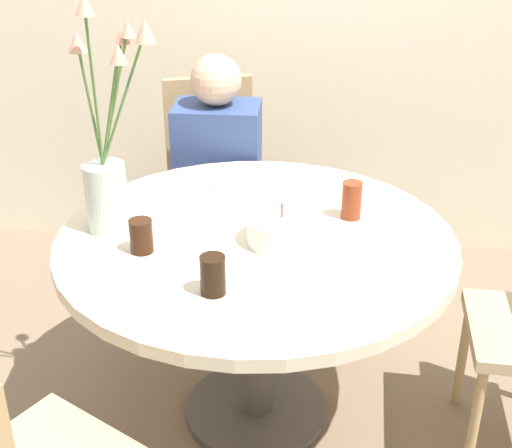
# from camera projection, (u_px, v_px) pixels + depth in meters

# --- Properties ---
(ground_plane) EXTENTS (16.00, 16.00, 0.00)m
(ground_plane) POSITION_uv_depth(u_px,v_px,m) (256.00, 412.00, 2.49)
(ground_plane) COLOR #7A6651
(dining_table) EXTENTS (1.22, 1.22, 0.70)m
(dining_table) POSITION_uv_depth(u_px,v_px,m) (256.00, 269.00, 2.23)
(dining_table) COLOR beige
(dining_table) RESTS_ON ground_plane
(chair_far_back) EXTENTS (0.49, 0.49, 0.91)m
(chair_far_back) POSITION_uv_depth(u_px,v_px,m) (213.00, 174.00, 3.09)
(chair_far_back) COLOR tan
(chair_far_back) RESTS_ON ground_plane
(birthday_cake) EXTENTS (0.21, 0.21, 0.13)m
(birthday_cake) POSITION_uv_depth(u_px,v_px,m) (281.00, 229.00, 2.12)
(birthday_cake) COLOR white
(birthday_cake) RESTS_ON dining_table
(flower_vase) EXTENTS (0.25, 0.20, 0.72)m
(flower_vase) POSITION_uv_depth(u_px,v_px,m) (108.00, 165.00, 2.12)
(flower_vase) COLOR silver
(flower_vase) RESTS_ON dining_table
(side_plate) EXTENTS (0.19, 0.19, 0.01)m
(side_plate) POSITION_uv_depth(u_px,v_px,m) (240.00, 182.00, 2.53)
(side_plate) COLOR white
(side_plate) RESTS_ON dining_table
(drink_glass_0) EXTENTS (0.07, 0.07, 0.11)m
(drink_glass_0) POSITION_uv_depth(u_px,v_px,m) (213.00, 275.00, 1.86)
(drink_glass_0) COLOR black
(drink_glass_0) RESTS_ON dining_table
(drink_glass_1) EXTENTS (0.07, 0.07, 0.10)m
(drink_glass_1) POSITION_uv_depth(u_px,v_px,m) (141.00, 236.00, 2.07)
(drink_glass_1) COLOR #33190C
(drink_glass_1) RESTS_ON dining_table
(drink_glass_2) EXTENTS (0.06, 0.06, 0.12)m
(drink_glass_2) POSITION_uv_depth(u_px,v_px,m) (352.00, 200.00, 2.26)
(drink_glass_2) COLOR maroon
(drink_glass_2) RESTS_ON dining_table
(person_woman) EXTENTS (0.34, 0.24, 1.07)m
(person_woman) POSITION_uv_depth(u_px,v_px,m) (219.00, 191.00, 2.95)
(person_woman) COLOR #383333
(person_woman) RESTS_ON ground_plane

